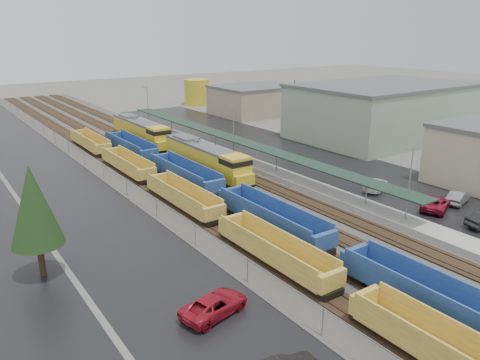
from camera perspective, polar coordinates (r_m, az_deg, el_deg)
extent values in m
cube|color=#302D2B|center=(73.55, -11.34, 3.05)|extent=(20.00, 160.00, 0.08)
cube|color=black|center=(71.46, -15.74, 2.39)|extent=(2.60, 160.00, 0.15)
cube|color=#473326|center=(71.21, -16.29, 2.38)|extent=(0.08, 160.00, 0.07)
cube|color=#473326|center=(71.65, -15.21, 2.56)|extent=(0.08, 160.00, 0.07)
cube|color=black|center=(72.79, -12.78, 2.89)|extent=(2.60, 160.00, 0.15)
cube|color=#473326|center=(72.51, -13.31, 2.89)|extent=(0.08, 160.00, 0.07)
cube|color=#473326|center=(73.02, -12.27, 3.06)|extent=(0.08, 160.00, 0.07)
cube|color=black|center=(74.31, -9.94, 3.37)|extent=(2.60, 160.00, 0.15)
cube|color=#473326|center=(73.99, -10.45, 3.37)|extent=(0.08, 160.00, 0.07)
cube|color=#473326|center=(74.57, -9.44, 3.53)|extent=(0.08, 160.00, 0.07)
cube|color=black|center=(76.01, -7.21, 3.82)|extent=(2.60, 160.00, 0.15)
cube|color=#473326|center=(75.66, -7.69, 3.82)|extent=(0.08, 160.00, 0.07)
cube|color=#473326|center=(76.30, -6.73, 3.98)|extent=(0.08, 160.00, 0.07)
cube|color=black|center=(69.26, -22.73, 1.05)|extent=(10.00, 160.00, 0.02)
cube|color=black|center=(74.98, 5.26, 3.58)|extent=(16.00, 100.00, 0.02)
cube|color=#9E9B93|center=(69.35, -0.77, 2.77)|extent=(3.00, 80.00, 0.70)
cylinder|color=gray|center=(51.02, 15.15, -1.61)|extent=(0.16, 0.16, 2.40)
cylinder|color=gray|center=(61.19, 4.47, 2.18)|extent=(0.16, 0.16, 2.40)
cylinder|color=gray|center=(73.05, -2.98, 4.78)|extent=(0.16, 0.16, 2.40)
cylinder|color=gray|center=(85.89, -8.32, 6.58)|extent=(0.16, 0.16, 2.40)
cylinder|color=gray|center=(99.34, -12.26, 7.87)|extent=(0.16, 0.16, 2.40)
cube|color=#1B3125|center=(68.66, -0.78, 5.07)|extent=(2.60, 65.00, 0.15)
cylinder|color=gray|center=(47.52, 19.91, -0.83)|extent=(0.12, 0.12, 8.00)
cube|color=gray|center=(46.10, 20.04, 3.66)|extent=(1.00, 0.15, 0.12)
cylinder|color=gray|center=(68.49, -0.79, 5.72)|extent=(0.12, 0.12, 8.00)
cube|color=gray|center=(67.51, -1.16, 8.91)|extent=(1.00, 0.15, 0.12)
cylinder|color=gray|center=(94.47, -11.15, 8.73)|extent=(0.12, 0.12, 8.00)
cube|color=gray|center=(93.76, -11.57, 11.05)|extent=(1.00, 0.15, 0.12)
cylinder|color=gray|center=(30.77, 10.04, -16.72)|extent=(0.08, 0.08, 2.00)
cylinder|color=gray|center=(35.94, 0.93, -10.99)|extent=(0.08, 0.08, 2.00)
cylinder|color=gray|center=(42.00, -5.49, -6.63)|extent=(0.08, 0.08, 2.00)
cylinder|color=gray|center=(48.63, -10.15, -3.35)|extent=(0.08, 0.08, 2.00)
cylinder|color=gray|center=(55.62, -13.64, -0.86)|extent=(0.08, 0.08, 2.00)
cylinder|color=gray|center=(62.85, -16.34, 1.06)|extent=(0.08, 0.08, 2.00)
cylinder|color=gray|center=(70.25, -18.48, 2.59)|extent=(0.08, 0.08, 2.00)
cylinder|color=gray|center=(77.77, -20.21, 3.82)|extent=(0.08, 0.08, 2.00)
cylinder|color=gray|center=(85.37, -21.64, 4.82)|extent=(0.08, 0.08, 2.00)
cylinder|color=gray|center=(93.04, -22.84, 5.66)|extent=(0.08, 0.08, 2.00)
cylinder|color=gray|center=(100.77, -23.85, 6.37)|extent=(0.08, 0.08, 2.00)
cylinder|color=gray|center=(108.53, -24.73, 6.98)|extent=(0.08, 0.08, 2.00)
cylinder|color=gray|center=(116.32, -25.49, 7.51)|extent=(0.08, 0.08, 2.00)
cylinder|color=gray|center=(124.15, -26.15, 7.96)|extent=(0.08, 0.08, 2.00)
cylinder|color=gray|center=(131.99, -26.74, 8.37)|extent=(0.08, 0.08, 2.00)
cylinder|color=gray|center=(139.85, -27.26, 8.72)|extent=(0.08, 0.08, 2.00)
cube|color=gray|center=(70.01, -18.56, 3.38)|extent=(0.05, 160.00, 0.05)
cube|color=gray|center=(87.60, 16.92, 7.95)|extent=(30.00, 20.00, 9.00)
cube|color=#59595B|center=(86.98, 17.21, 11.03)|extent=(30.60, 20.40, 0.50)
cube|color=gray|center=(107.89, 2.00, 9.61)|extent=(18.00, 14.00, 6.00)
cube|color=#59595B|center=(107.48, 2.02, 11.32)|extent=(18.36, 14.28, 0.50)
ellipsoid|color=#4D604B|center=(226.74, -17.65, 12.33)|extent=(196.00, 140.00, 25.20)
ellipsoid|color=#4D604B|center=(265.02, -3.42, 13.77)|extent=(168.00, 120.00, 21.60)
cylinder|color=#332316|center=(39.82, -23.04, -8.94)|extent=(0.50, 0.50, 2.70)
cone|color=black|center=(38.12, -23.85, -2.86)|extent=(3.96, 3.96, 6.30)
cylinder|color=#332316|center=(86.31, 6.49, 6.43)|extent=(0.50, 0.50, 3.00)
cone|color=black|center=(85.48, 6.61, 9.72)|extent=(4.40, 4.40, 7.00)
cube|color=black|center=(61.95, -4.35, 1.33)|extent=(2.81, 18.72, 0.37)
cube|color=gold|center=(62.31, -4.82, 2.93)|extent=(2.62, 14.98, 2.81)
cube|color=gold|center=(55.52, -0.55, 1.34)|extent=(2.81, 3.00, 3.18)
cube|color=black|center=(55.26, -0.55, 2.28)|extent=(2.86, 3.04, 0.66)
cube|color=gold|center=(54.47, 0.45, -0.01)|extent=(2.62, 0.94, 1.31)
cube|color=#59595B|center=(61.94, -4.86, 4.27)|extent=(2.67, 14.98, 0.33)
cube|color=maroon|center=(61.98, -5.86, 1.74)|extent=(0.04, 14.98, 0.33)
cube|color=maroon|center=(63.25, -3.76, 2.13)|extent=(0.04, 14.98, 0.33)
cube|color=black|center=(62.06, -4.34, 1.00)|extent=(2.06, 5.62, 0.56)
cube|color=black|center=(56.73, -0.97, -0.48)|extent=(2.25, 3.74, 0.47)
cube|color=black|center=(67.56, -7.18, 2.39)|extent=(2.25, 3.74, 0.47)
cylinder|color=#59595B|center=(62.67, -5.30, 4.68)|extent=(0.66, 0.66, 0.47)
cube|color=#59595B|center=(65.08, -6.53, 5.09)|extent=(2.25, 3.74, 0.47)
cube|color=black|center=(80.22, -12.04, 4.79)|extent=(2.81, 18.72, 0.37)
cube|color=gold|center=(80.74, -12.38, 6.01)|extent=(2.62, 14.98, 2.81)
cube|color=gold|center=(73.30, -9.87, 5.14)|extent=(2.81, 3.00, 3.18)
cube|color=black|center=(73.11, -9.91, 5.85)|extent=(2.86, 3.04, 0.66)
cube|color=gold|center=(72.02, -9.26, 4.18)|extent=(2.62, 0.94, 1.31)
cube|color=#59595B|center=(80.46, -12.45, 7.05)|extent=(2.67, 14.98, 0.33)
cube|color=maroon|center=(80.49, -13.20, 5.09)|extent=(0.04, 14.98, 0.33)
cube|color=maroon|center=(81.47, -11.46, 5.36)|extent=(0.04, 14.98, 0.33)
cube|color=black|center=(80.30, -12.03, 4.53)|extent=(2.06, 5.62, 0.56)
cube|color=black|center=(74.43, -10.03, 3.69)|extent=(2.25, 3.74, 0.47)
cube|color=black|center=(86.24, -13.76, 5.37)|extent=(2.25, 3.74, 0.47)
cylinder|color=#59595B|center=(81.26, -12.72, 7.34)|extent=(0.66, 0.66, 0.47)
cube|color=#59595B|center=(83.84, -13.46, 7.56)|extent=(2.25, 3.74, 0.47)
cube|color=#A77D2E|center=(28.73, 23.49, -19.23)|extent=(0.14, 12.35, 1.72)
cube|color=#A77D2E|center=(30.49, 26.01, -17.26)|extent=(0.14, 12.35, 1.72)
cube|color=#A77D2E|center=(32.59, 14.95, -13.92)|extent=(2.48, 0.48, 1.33)
cube|color=black|center=(32.75, 15.73, -15.80)|extent=(1.91, 2.10, 0.48)
cube|color=#A77D2E|center=(38.66, 4.27, -9.14)|extent=(2.48, 12.35, 0.24)
cube|color=#A77D2E|center=(37.60, 2.87, -8.46)|extent=(0.14, 12.35, 1.72)
cube|color=#A77D2E|center=(38.97, 5.68, -7.54)|extent=(0.14, 12.35, 1.72)
cube|color=#A77D2E|center=(34.25, 11.14, -11.97)|extent=(2.48, 0.48, 1.33)
cube|color=#A77D2E|center=(43.02, -1.06, -5.22)|extent=(2.48, 0.48, 1.33)
cube|color=black|center=(35.12, 10.25, -12.90)|extent=(1.91, 2.10, 0.48)
cube|color=black|center=(42.90, -0.55, -6.68)|extent=(1.91, 2.10, 0.48)
cube|color=#A77D2E|center=(50.75, -6.92, -2.50)|extent=(2.48, 12.35, 0.24)
cube|color=#A77D2E|center=(49.95, -8.16, -1.84)|extent=(0.14, 12.35, 1.72)
cube|color=#A77D2E|center=(50.99, -5.78, -1.33)|extent=(0.14, 12.35, 1.72)
cube|color=#A77D2E|center=(45.33, -3.14, -4.01)|extent=(2.48, 0.48, 1.33)
cube|color=#A77D2E|center=(55.96, -10.02, 0.02)|extent=(2.48, 0.48, 1.33)
cube|color=black|center=(46.21, -3.56, -4.86)|extent=(1.91, 2.10, 0.48)
cube|color=black|center=(55.68, -9.68, -1.09)|extent=(1.91, 2.10, 0.48)
cube|color=#A77D2E|center=(64.41, -13.53, 1.53)|extent=(2.48, 12.35, 0.24)
cube|color=#A77D2E|center=(63.79, -14.57, 2.09)|extent=(0.14, 12.35, 1.72)
cube|color=#A77D2E|center=(64.60, -12.60, 2.43)|extent=(0.14, 12.35, 1.72)
cube|color=#A77D2E|center=(58.55, -11.26, 0.74)|extent=(2.48, 0.48, 1.33)
cube|color=#A77D2E|center=(70.03, -15.50, 3.23)|extent=(2.48, 0.48, 1.33)
cube|color=black|center=(59.42, -11.46, 0.02)|extent=(1.91, 2.10, 0.48)
cube|color=black|center=(69.66, -15.25, 2.36)|extent=(1.91, 2.10, 0.48)
cube|color=#A77D2E|center=(78.83, -17.78, 4.11)|extent=(2.48, 12.35, 0.24)
cube|color=#A77D2E|center=(78.32, -18.67, 4.58)|extent=(0.14, 12.35, 1.72)
cube|color=#A77D2E|center=(78.99, -17.01, 4.85)|extent=(0.14, 12.35, 1.72)
cube|color=#A77D2E|center=(72.76, -16.30, 3.70)|extent=(2.48, 0.48, 1.33)
cube|color=#A77D2E|center=(84.68, -19.14, 5.34)|extent=(2.48, 0.48, 1.33)
cube|color=black|center=(73.60, -16.41, 3.08)|extent=(1.91, 2.10, 0.48)
cube|color=black|center=(84.24, -18.94, 4.63)|extent=(1.91, 2.10, 0.48)
cube|color=navy|center=(34.54, 22.64, -14.03)|extent=(2.71, 13.69, 0.26)
cube|color=navy|center=(33.10, 21.56, -13.46)|extent=(0.16, 13.69, 1.88)
cube|color=navy|center=(35.08, 24.02, -11.93)|extent=(0.16, 13.69, 1.88)
cube|color=navy|center=(37.76, 13.76, -9.00)|extent=(2.71, 0.52, 1.46)
cube|color=black|center=(37.82, 14.48, -10.80)|extent=(2.09, 2.30, 0.52)
cube|color=navy|center=(44.78, 3.86, -5.16)|extent=(2.71, 13.69, 0.26)
cube|color=navy|center=(43.68, 2.54, -4.41)|extent=(0.16, 13.69, 1.88)
cube|color=navy|center=(45.20, 5.18, -3.69)|extent=(0.16, 13.69, 1.88)
cube|color=navy|center=(39.72, 10.28, -7.37)|extent=(2.71, 0.52, 1.46)
cube|color=navy|center=(49.83, -1.17, -1.80)|extent=(2.71, 0.52, 1.46)
cube|color=black|center=(40.63, 9.47, -8.36)|extent=(2.09, 2.30, 0.52)
cube|color=black|center=(49.62, -0.70, -3.17)|extent=(2.09, 2.30, 0.52)
cube|color=navy|center=(58.47, -6.77, 0.31)|extent=(2.71, 13.69, 0.26)
cube|color=navy|center=(57.63, -7.94, 0.98)|extent=(0.16, 13.69, 1.88)
cube|color=navy|center=(58.80, -5.68, 1.40)|extent=(0.16, 13.69, 1.88)
cube|color=navy|center=(52.41, -3.14, -0.82)|extent=(2.71, 0.52, 1.46)
cube|color=navy|center=(64.36, -9.77, 2.48)|extent=(2.71, 0.52, 1.46)
cube|color=black|center=(53.34, -3.53, -1.68)|extent=(2.09, 2.30, 0.52)
cube|color=black|center=(64.00, -9.45, 1.44)|extent=(2.09, 2.30, 0.52)
cube|color=navy|center=(73.72, -13.19, 3.63)|extent=(2.71, 13.69, 0.26)
cube|color=navy|center=(73.06, -14.19, 4.18)|extent=(0.16, 13.69, 1.88)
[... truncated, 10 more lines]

